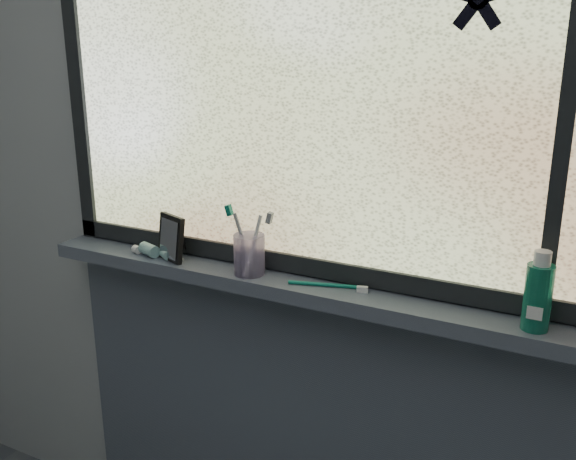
{
  "coord_description": "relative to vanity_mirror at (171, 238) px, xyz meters",
  "views": [
    {
      "loc": [
        0.7,
        -0.19,
        1.65
      ],
      "look_at": [
        0.06,
        1.05,
        1.22
      ],
      "focal_mm": 40.0,
      "sensor_mm": 36.0,
      "label": 1
    }
  ],
  "objects": [
    {
      "name": "frame_bottom",
      "position": [
        0.4,
        0.07,
        -0.04
      ],
      "size": [
        1.6,
        0.03,
        0.05
      ],
      "primitive_type": "cube",
      "color": "black",
      "rests_on": "windowsill"
    },
    {
      "name": "vanity_mirror",
      "position": [
        0.0,
        0.0,
        0.0
      ],
      "size": [
        0.12,
        0.09,
        0.13
      ],
      "primitive_type": "cube",
      "rotation": [
        0.0,
        0.0,
        -0.35
      ],
      "color": "black",
      "rests_on": "windowsill"
    },
    {
      "name": "mouthwash_bottle",
      "position": [
        1.0,
        0.0,
        0.02
      ],
      "size": [
        0.08,
        0.08,
        0.15
      ],
      "primitive_type": "cylinder",
      "rotation": [
        0.0,
        0.0,
        0.34
      ],
      "color": "#1C9474",
      "rests_on": "windowsill"
    },
    {
      "name": "wall_back",
      "position": [
        0.4,
        0.09,
        0.16
      ],
      "size": [
        3.0,
        0.01,
        2.5
      ],
      "primitive_type": "cube",
      "color": "#9EA3A8",
      "rests_on": "ground"
    },
    {
      "name": "sill_apron",
      "position": [
        0.4,
        0.08,
        -0.6
      ],
      "size": [
        1.62,
        0.02,
        0.98
      ],
      "primitive_type": "cube",
      "color": "#464E5D",
      "rests_on": "floor"
    },
    {
      "name": "frame_left",
      "position": [
        -0.37,
        0.07,
        0.44
      ],
      "size": [
        0.05,
        0.03,
        1.1
      ],
      "primitive_type": "cube",
      "color": "black",
      "rests_on": "wall_back"
    },
    {
      "name": "toothbrush_cup",
      "position": [
        0.26,
        0.01,
        -0.01
      ],
      "size": [
        0.1,
        0.1,
        0.11
      ],
      "primitive_type": "cylinder",
      "rotation": [
        0.0,
        0.0,
        0.14
      ],
      "color": "#BCA8DF",
      "rests_on": "windowsill"
    },
    {
      "name": "frame_mullion",
      "position": [
        1.0,
        0.07,
        0.44
      ],
      "size": [
        0.03,
        0.03,
        1.0
      ],
      "primitive_type": "cube",
      "color": "black",
      "rests_on": "wall_back"
    },
    {
      "name": "toothpaste_tube",
      "position": [
        -0.06,
        -0.0,
        -0.05
      ],
      "size": [
        0.2,
        0.12,
        0.04
      ],
      "primitive_type": null,
      "rotation": [
        0.0,
        0.0,
        -0.41
      ],
      "color": "silver",
      "rests_on": "windowsill"
    },
    {
      "name": "toothbrush_lying",
      "position": [
        0.48,
        0.02,
        -0.06
      ],
      "size": [
        0.23,
        0.08,
        0.02
      ],
      "primitive_type": null,
      "rotation": [
        0.0,
        0.0,
        0.28
      ],
      "color": "#0C6E5A",
      "rests_on": "windowsill"
    },
    {
      "name": "windowsill",
      "position": [
        0.4,
        0.02,
        -0.09
      ],
      "size": [
        1.62,
        0.14,
        0.04
      ],
      "primitive_type": "cube",
      "color": "#464E5D",
      "rests_on": "wall_back"
    },
    {
      "name": "window_pane",
      "position": [
        0.4,
        0.07,
        0.44
      ],
      "size": [
        1.5,
        0.01,
        1.0
      ],
      "primitive_type": "cube",
      "color": "silver",
      "rests_on": "wall_back"
    }
  ]
}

